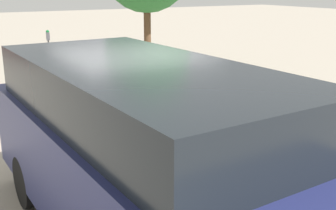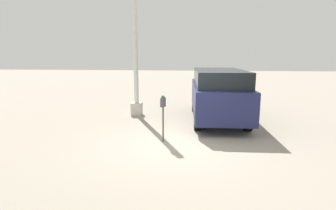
% 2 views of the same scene
% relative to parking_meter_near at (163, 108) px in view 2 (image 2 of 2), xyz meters
% --- Properties ---
extents(ground_plane, '(80.00, 80.00, 0.00)m').
position_rel_parking_meter_near_xyz_m(ground_plane, '(-0.10, -0.45, -1.04)').
color(ground_plane, gray).
extents(parking_meter_near, '(0.22, 0.15, 1.40)m').
position_rel_parking_meter_near_xyz_m(parking_meter_near, '(0.00, 0.00, 0.00)').
color(parking_meter_near, '#4C4C4C').
rests_on(parking_meter_near, ground).
extents(lamp_post, '(0.44, 0.44, 6.20)m').
position_rel_parking_meter_near_xyz_m(lamp_post, '(3.45, 1.59, 1.31)').
color(lamp_post, beige).
rests_on(lamp_post, ground).
extents(parked_van, '(5.11, 2.13, 2.02)m').
position_rel_parking_meter_near_xyz_m(parked_van, '(2.96, -1.82, 0.07)').
color(parked_van, navy).
rests_on(parked_van, ground).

